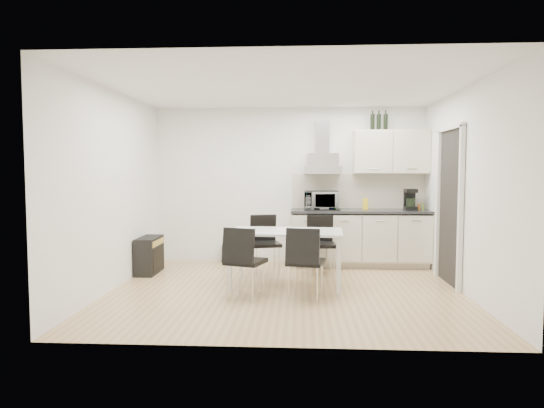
# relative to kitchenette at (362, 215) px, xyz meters

# --- Properties ---
(ground) EXTENTS (4.50, 4.50, 0.00)m
(ground) POSITION_rel_kitchenette_xyz_m (-1.18, -1.73, -0.83)
(ground) COLOR tan
(ground) RESTS_ON ground
(wall_back) EXTENTS (4.50, 0.10, 2.60)m
(wall_back) POSITION_rel_kitchenette_xyz_m (-1.18, 0.27, 0.47)
(wall_back) COLOR white
(wall_back) RESTS_ON ground
(wall_front) EXTENTS (4.50, 0.10, 2.60)m
(wall_front) POSITION_rel_kitchenette_xyz_m (-1.18, -3.73, 0.47)
(wall_front) COLOR white
(wall_front) RESTS_ON ground
(wall_left) EXTENTS (0.10, 4.00, 2.60)m
(wall_left) POSITION_rel_kitchenette_xyz_m (-3.43, -1.73, 0.47)
(wall_left) COLOR white
(wall_left) RESTS_ON ground
(wall_right) EXTENTS (0.10, 4.00, 2.60)m
(wall_right) POSITION_rel_kitchenette_xyz_m (1.07, -1.73, 0.47)
(wall_right) COLOR white
(wall_right) RESTS_ON ground
(ceiling) EXTENTS (4.50, 4.50, 0.00)m
(ceiling) POSITION_rel_kitchenette_xyz_m (-1.18, -1.73, 1.77)
(ceiling) COLOR white
(ceiling) RESTS_ON wall_back
(doorway) EXTENTS (0.08, 1.04, 2.10)m
(doorway) POSITION_rel_kitchenette_xyz_m (1.03, -1.18, 0.22)
(doorway) COLOR white
(doorway) RESTS_ON ground
(kitchenette) EXTENTS (2.22, 0.64, 2.52)m
(kitchenette) POSITION_rel_kitchenette_xyz_m (0.00, 0.00, 0.00)
(kitchenette) COLOR beige
(kitchenette) RESTS_ON ground
(dining_table) EXTENTS (1.54, 0.94, 0.75)m
(dining_table) POSITION_rel_kitchenette_xyz_m (-1.18, -1.44, -0.15)
(dining_table) COLOR white
(dining_table) RESTS_ON ground
(chair_far_left) EXTENTS (0.56, 0.60, 0.88)m
(chair_far_left) POSITION_rel_kitchenette_xyz_m (-1.51, -0.72, -0.39)
(chair_far_left) COLOR black
(chair_far_left) RESTS_ON ground
(chair_far_right) EXTENTS (0.47, 0.52, 0.88)m
(chair_far_right) POSITION_rel_kitchenette_xyz_m (-0.69, -0.72, -0.39)
(chair_far_right) COLOR black
(chair_far_right) RESTS_ON ground
(chair_near_left) EXTENTS (0.58, 0.62, 0.88)m
(chair_near_left) POSITION_rel_kitchenette_xyz_m (-1.66, -2.10, -0.39)
(chair_near_left) COLOR black
(chair_near_left) RESTS_ON ground
(chair_near_right) EXTENTS (0.53, 0.58, 0.88)m
(chair_near_right) POSITION_rel_kitchenette_xyz_m (-0.93, -2.09, -0.39)
(chair_near_right) COLOR black
(chair_near_right) RESTS_ON ground
(guitar_amp) EXTENTS (0.29, 0.66, 0.55)m
(guitar_amp) POSITION_rel_kitchenette_xyz_m (-3.28, -0.76, -0.55)
(guitar_amp) COLOR black
(guitar_amp) RESTS_ON ground
(floor_speaker) EXTENTS (0.20, 0.18, 0.29)m
(floor_speaker) POSITION_rel_kitchenette_xyz_m (-2.23, 0.17, -0.69)
(floor_speaker) COLOR black
(floor_speaker) RESTS_ON ground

